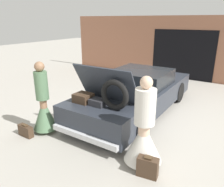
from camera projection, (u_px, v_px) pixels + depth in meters
The scene contains 7 objects.
ground_plane at pixel (136, 110), 6.64m from camera, with size 40.00×40.00×0.00m, color #ADA89E.
garage_wall_back at pixel (183, 48), 9.87m from camera, with size 12.00×0.14×2.80m.
car at pixel (136, 93), 6.46m from camera, with size 1.86×4.89×1.66m.
person_left at pixel (44, 108), 5.23m from camera, with size 0.58×0.58×1.74m.
person_right at pixel (144, 135), 4.03m from camera, with size 0.72×0.72×1.73m.
suitcase_beside_left_person at pixel (26, 131), 5.16m from camera, with size 0.42×0.16×0.30m.
suitcase_beside_right_person at pixel (148, 167), 3.81m from camera, with size 0.39×0.22×0.40m.
Camera 1 is at (2.73, -5.53, 2.63)m, focal length 35.00 mm.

